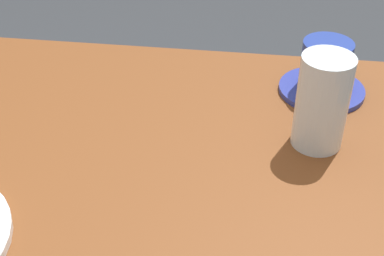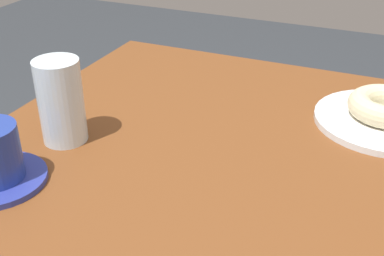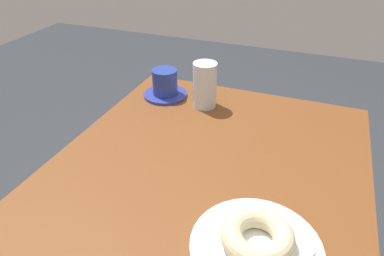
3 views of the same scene
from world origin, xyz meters
name	(u,v)px [view 1 (image 1 of 3)]	position (x,y,z in m)	size (l,w,h in m)	color
table	(76,214)	(0.00, 0.00, 0.64)	(0.95, 0.72, 0.72)	brown
water_glass	(322,102)	(0.33, 0.11, 0.79)	(0.07, 0.07, 0.14)	silver
coffee_cup	(324,71)	(0.35, 0.24, 0.76)	(0.14, 0.14, 0.09)	#2C3896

